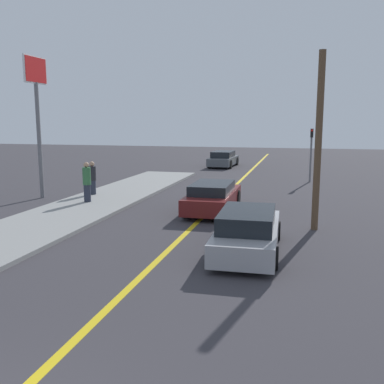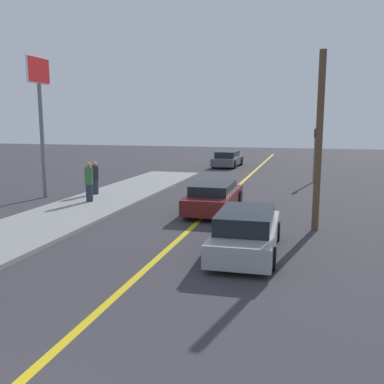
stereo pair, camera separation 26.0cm
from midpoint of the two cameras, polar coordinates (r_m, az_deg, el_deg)
The scene contains 10 objects.
road_center_line at distance 21.80m, azimuth 4.75°, elevation -0.76°, with size 0.20×60.00×0.01m.
sidewalk_left at distance 19.36m, azimuth -13.96°, elevation -2.11°, with size 3.65×26.85×0.14m.
car_near_right_lane at distance 12.83m, azimuth 7.82°, elevation -5.24°, with size 1.97×4.76×1.30m.
car_ahead_center at distance 18.39m, azimuth 3.36°, elevation -0.67°, with size 1.97×4.76×1.26m.
car_far_distant at distance 36.58m, azimuth 4.98°, elevation 4.39°, with size 2.09×4.81×1.33m.
pedestrian_near_curb at distance 20.41m, azimuth -13.22°, elevation 1.34°, with size 0.37×0.37×1.85m.
pedestrian_mid_group at distance 22.43m, azimuth -12.50°, elevation 1.86°, with size 0.38×0.38×1.69m.
traffic_light at distance 28.15m, azimuth 16.33°, elevation 5.54°, with size 0.18×0.40×3.39m.
roadside_sign at distance 22.76m, azimuth -19.33°, elevation 12.08°, with size 0.20×1.79×6.95m.
utility_pole at distance 15.57m, azimuth 17.02°, elevation 6.31°, with size 0.24×0.24×6.23m.
Camera 2 is at (4.02, -3.06, 3.86)m, focal length 40.00 mm.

